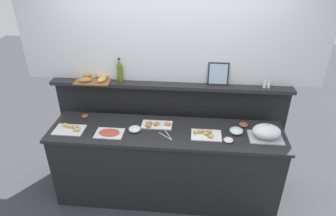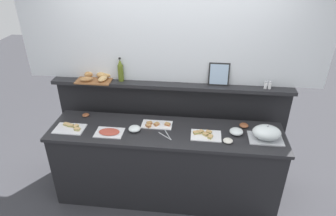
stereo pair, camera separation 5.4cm
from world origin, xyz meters
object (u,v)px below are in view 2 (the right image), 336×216
sandwich_platter_rear (156,125)px  bread_basket (96,77)px  pepper_shaker (270,85)px  serving_cloche (267,133)px  cold_cuts_platter (109,132)px  glass_bowl_large (236,132)px  condiment_bowl_dark (228,141)px  olive_oil_bottle (121,71)px  condiment_bowl_cream (244,125)px  sandwich_platter_front (205,135)px  salt_shaker (266,85)px  serving_tongs (167,136)px  sandwich_platter_side (70,128)px  glass_bowl_medium (135,129)px  framed_picture (219,74)px  condiment_bowl_red (86,115)px

sandwich_platter_rear → bread_basket: bearing=155.9°
pepper_shaker → bread_basket: size_ratio=0.22×
bread_basket → serving_cloche: bearing=-13.9°
cold_cuts_platter → glass_bowl_large: size_ratio=2.06×
condiment_bowl_dark → olive_oil_bottle: 1.41m
condiment_bowl_dark → condiment_bowl_cream: bearing=58.4°
sandwich_platter_front → salt_shaker: (0.62, 0.46, 0.39)m
sandwich_platter_front → serving_tongs: sandwich_platter_front is taller
cold_cuts_platter → serving_tongs: 0.60m
sandwich_platter_front → sandwich_platter_side: bearing=-178.7°
pepper_shaker → glass_bowl_medium: bearing=-162.6°
condiment_bowl_cream → pepper_shaker: size_ratio=1.13×
glass_bowl_medium → olive_oil_bottle: olive_oil_bottle is taller
olive_oil_bottle → glass_bowl_large: bearing=-17.4°
sandwich_platter_side → serving_tongs: sandwich_platter_side is taller
serving_cloche → condiment_bowl_cream: bearing=132.4°
cold_cuts_platter → salt_shaker: bearing=17.7°
sandwich_platter_rear → sandwich_platter_side: (-0.91, -0.17, -0.00)m
sandwich_platter_side → pepper_shaker: (2.11, 0.49, 0.39)m
serving_tongs → framed_picture: size_ratio=0.67×
serving_cloche → condiment_bowl_cream: size_ratio=3.46×
olive_oil_bottle → sandwich_platter_rear: bearing=-37.0°
serving_cloche → condiment_bowl_dark: 0.40m
olive_oil_bottle → pepper_shaker: bearing=-1.0°
cold_cuts_platter → condiment_bowl_dark: condiment_bowl_dark is taller
salt_shaker → framed_picture: 0.51m
sandwich_platter_side → condiment_bowl_red: 0.29m
cold_cuts_platter → framed_picture: 1.34m
olive_oil_bottle → sandwich_platter_side: bearing=-131.4°
cold_cuts_platter → glass_bowl_medium: bearing=16.5°
serving_tongs → salt_shaker: salt_shaker is taller
sandwich_platter_rear → bread_basket: bread_basket is taller
glass_bowl_medium → condiment_bowl_cream: glass_bowl_medium is taller
sandwich_platter_rear → sandwich_platter_front: (0.53, -0.14, 0.00)m
sandwich_platter_side → condiment_bowl_red: bearing=76.5°
sandwich_platter_side → condiment_bowl_dark: size_ratio=3.24×
sandwich_platter_rear → glass_bowl_large: (0.85, -0.07, 0.02)m
glass_bowl_medium → condiment_bowl_red: size_ratio=1.62×
glass_bowl_medium → framed_picture: 1.09m
sandwich_platter_front → cold_cuts_platter: size_ratio=1.06×
sandwich_platter_front → framed_picture: bearing=76.7°
cold_cuts_platter → glass_bowl_large: glass_bowl_large is taller
sandwich_platter_side → framed_picture: 1.71m
serving_cloche → framed_picture: (-0.49, 0.48, 0.41)m
condiment_bowl_cream → bread_basket: 1.75m
sandwich_platter_side → condiment_bowl_dark: (1.66, -0.05, 0.01)m
sandwich_platter_front → salt_shaker: salt_shaker is taller
cold_cuts_platter → bread_basket: bearing=117.3°
condiment_bowl_cream → salt_shaker: 0.50m
condiment_bowl_cream → condiment_bowl_dark: same height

